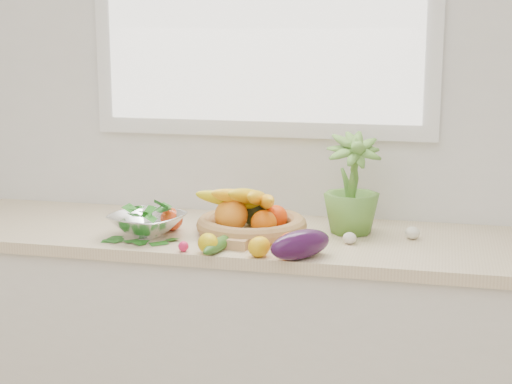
% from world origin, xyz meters
% --- Properties ---
extents(back_wall, '(4.50, 0.02, 2.70)m').
position_xyz_m(back_wall, '(0.00, 2.25, 1.35)').
color(back_wall, white).
rests_on(back_wall, ground).
extents(counter_cabinet, '(2.20, 0.58, 0.86)m').
position_xyz_m(counter_cabinet, '(0.00, 1.95, 0.43)').
color(counter_cabinet, silver).
rests_on(counter_cabinet, ground).
extents(countertop, '(2.24, 0.62, 0.04)m').
position_xyz_m(countertop, '(0.00, 1.95, 0.88)').
color(countertop, beige).
rests_on(countertop, counter_cabinet).
extents(orange_loose, '(0.08, 0.08, 0.08)m').
position_xyz_m(orange_loose, '(0.22, 1.67, 0.94)').
color(orange_loose, '#FF4708').
rests_on(orange_loose, countertop).
extents(lemon_a, '(0.06, 0.08, 0.06)m').
position_xyz_m(lemon_a, '(0.27, 1.75, 0.93)').
color(lemon_a, yellow).
rests_on(lemon_a, countertop).
extents(lemon_b, '(0.09, 0.10, 0.06)m').
position_xyz_m(lemon_b, '(0.12, 1.67, 0.93)').
color(lemon_b, '#EFAD0C').
rests_on(lemon_b, countertop).
extents(lemon_c, '(0.09, 0.10, 0.06)m').
position_xyz_m(lemon_c, '(-0.04, 1.67, 0.93)').
color(lemon_c, gold).
rests_on(lemon_c, countertop).
extents(apple, '(0.08, 0.08, 0.08)m').
position_xyz_m(apple, '(-0.25, 1.92, 0.94)').
color(apple, red).
rests_on(apple, countertop).
extents(ginger, '(0.11, 0.05, 0.03)m').
position_xyz_m(ginger, '(0.02, 1.74, 0.92)').
color(ginger, tan).
rests_on(ginger, countertop).
extents(garlic_a, '(0.05, 0.05, 0.04)m').
position_xyz_m(garlic_a, '(0.11, 1.90, 0.92)').
color(garlic_a, white).
rests_on(garlic_a, countertop).
extents(garlic_b, '(0.07, 0.07, 0.04)m').
position_xyz_m(garlic_b, '(0.58, 1.99, 0.92)').
color(garlic_b, white).
rests_on(garlic_b, countertop).
extents(garlic_c, '(0.05, 0.05, 0.04)m').
position_xyz_m(garlic_c, '(0.38, 1.89, 0.92)').
color(garlic_c, white).
rests_on(garlic_c, countertop).
extents(eggplant, '(0.21, 0.23, 0.09)m').
position_xyz_m(eggplant, '(0.25, 1.68, 0.95)').
color(eggplant, '#300E34').
rests_on(eggplant, countertop).
extents(cucumber, '(0.08, 0.23, 0.04)m').
position_xyz_m(cucumber, '(-0.02, 1.71, 0.92)').
color(cucumber, '#2C5C1B').
rests_on(cucumber, countertop).
extents(radish, '(0.04, 0.04, 0.03)m').
position_xyz_m(radish, '(-0.13, 1.67, 0.92)').
color(radish, '#DA1B4F').
rests_on(radish, countertop).
extents(potted_herb, '(0.25, 0.25, 0.35)m').
position_xyz_m(potted_herb, '(0.37, 2.03, 1.08)').
color(potted_herb, '#598E33').
rests_on(potted_herb, countertop).
extents(fruit_basket, '(0.48, 0.48, 0.19)m').
position_xyz_m(fruit_basket, '(0.03, 1.93, 0.95)').
color(fruit_basket, tan).
rests_on(fruit_basket, countertop).
extents(colander_with_spinach, '(0.30, 0.30, 0.12)m').
position_xyz_m(colander_with_spinach, '(-0.31, 1.82, 0.96)').
color(colander_with_spinach, silver).
rests_on(colander_with_spinach, countertop).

